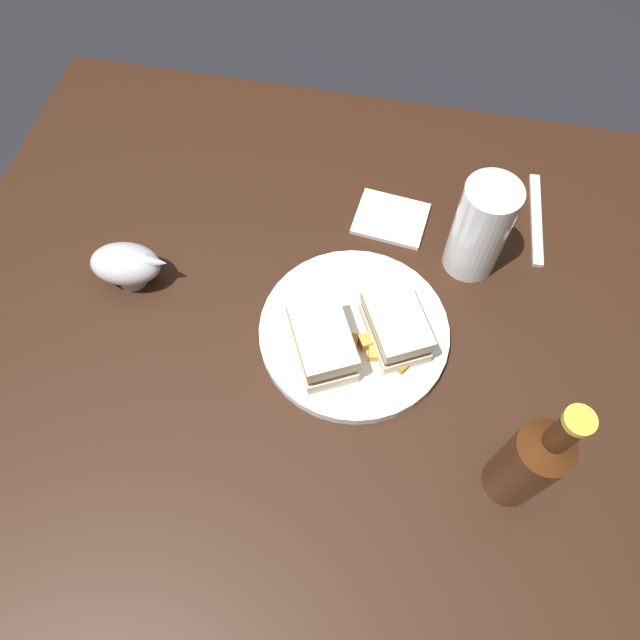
% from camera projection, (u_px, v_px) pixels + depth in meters
% --- Properties ---
extents(ground_plane, '(6.00, 6.00, 0.00)m').
position_uv_depth(ground_plane, '(301.00, 455.00, 1.47)').
color(ground_plane, black).
extents(dining_table, '(1.05, 0.97, 0.70)m').
position_uv_depth(dining_table, '(296.00, 406.00, 1.16)').
color(dining_table, black).
rests_on(dining_table, ground).
extents(plate, '(0.27, 0.27, 0.02)m').
position_uv_depth(plate, '(353.00, 334.00, 0.84)').
color(plate, white).
rests_on(plate, dining_table).
extents(sandwich_half_left, '(0.11, 0.13, 0.06)m').
position_uv_depth(sandwich_half_left, '(322.00, 343.00, 0.78)').
color(sandwich_half_left, beige).
rests_on(sandwich_half_left, plate).
extents(sandwich_half_right, '(0.11, 0.12, 0.06)m').
position_uv_depth(sandwich_half_right, '(396.00, 325.00, 0.80)').
color(sandwich_half_right, beige).
rests_on(sandwich_half_right, plate).
extents(potato_wedge_front, '(0.02, 0.05, 0.01)m').
position_uv_depth(potato_wedge_front, '(375.00, 345.00, 0.81)').
color(potato_wedge_front, gold).
rests_on(potato_wedge_front, plate).
extents(potato_wedge_middle, '(0.05, 0.05, 0.01)m').
position_uv_depth(potato_wedge_middle, '(394.00, 356.00, 0.80)').
color(potato_wedge_middle, '#AD702D').
rests_on(potato_wedge_middle, plate).
extents(potato_wedge_back, '(0.04, 0.04, 0.02)m').
position_uv_depth(potato_wedge_back, '(373.00, 339.00, 0.81)').
color(potato_wedge_back, gold).
rests_on(potato_wedge_back, plate).
extents(potato_wedge_left_edge, '(0.02, 0.04, 0.02)m').
position_uv_depth(potato_wedge_left_edge, '(348.00, 349.00, 0.80)').
color(potato_wedge_left_edge, '#AD702D').
rests_on(potato_wedge_left_edge, plate).
extents(potato_wedge_right_edge, '(0.06, 0.05, 0.02)m').
position_uv_depth(potato_wedge_right_edge, '(389.00, 347.00, 0.81)').
color(potato_wedge_right_edge, '#B77F33').
rests_on(potato_wedge_right_edge, plate).
extents(pint_glass, '(0.08, 0.08, 0.16)m').
position_uv_depth(pint_glass, '(479.00, 233.00, 0.84)').
color(pint_glass, white).
rests_on(pint_glass, dining_table).
extents(gravy_boat, '(0.12, 0.08, 0.07)m').
position_uv_depth(gravy_boat, '(127.00, 264.00, 0.85)').
color(gravy_boat, '#B7B7BC').
rests_on(gravy_boat, dining_table).
extents(cider_bottle, '(0.06, 0.06, 0.24)m').
position_uv_depth(cider_bottle, '(531.00, 461.00, 0.66)').
color(cider_bottle, '#47230F').
rests_on(cider_bottle, dining_table).
extents(napkin, '(0.12, 0.10, 0.01)m').
position_uv_depth(napkin, '(391.00, 219.00, 0.94)').
color(napkin, silver).
rests_on(napkin, dining_table).
extents(fork, '(0.03, 0.18, 0.01)m').
position_uv_depth(fork, '(536.00, 219.00, 0.94)').
color(fork, silver).
rests_on(fork, dining_table).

